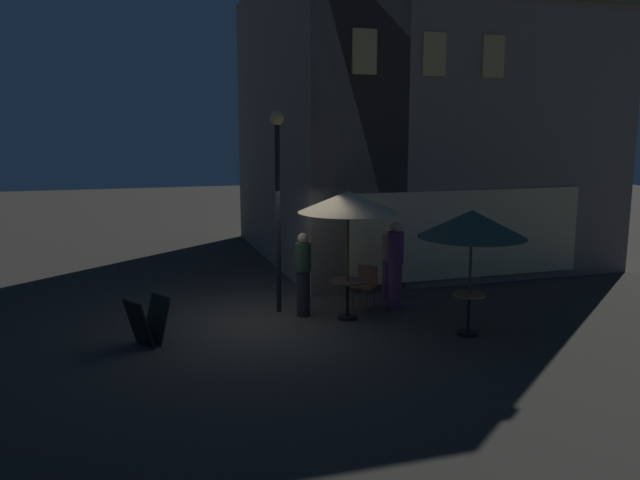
{
  "coord_description": "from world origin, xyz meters",
  "views": [
    {
      "loc": [
        -2.71,
        -11.76,
        3.74
      ],
      "look_at": [
        0.96,
        -0.03,
        1.58
      ],
      "focal_mm": 35.91,
      "sensor_mm": 36.0,
      "label": 1
    }
  ],
  "objects_px": {
    "cafe_table_1": "(469,308)",
    "patron_standing_2": "(389,262)",
    "menu_sandwich_board": "(148,321)",
    "patio_umbrella_0": "(348,202)",
    "street_lamp_near_corner": "(278,182)",
    "cafe_table_0": "(347,291)",
    "cafe_chair_0": "(366,283)",
    "patron_standing_0": "(303,274)",
    "patio_umbrella_1": "(472,224)",
    "patron_standing_1": "(395,265)"
  },
  "relations": [
    {
      "from": "street_lamp_near_corner",
      "to": "patio_umbrella_1",
      "type": "relative_size",
      "value": 1.77
    },
    {
      "from": "cafe_table_0",
      "to": "patron_standing_1",
      "type": "relative_size",
      "value": 0.42
    },
    {
      "from": "cafe_table_1",
      "to": "cafe_chair_0",
      "type": "height_order",
      "value": "cafe_chair_0"
    },
    {
      "from": "patio_umbrella_0",
      "to": "patron_standing_0",
      "type": "distance_m",
      "value": 1.72
    },
    {
      "from": "patio_umbrella_0",
      "to": "cafe_table_0",
      "type": "bearing_deg",
      "value": 0.0
    },
    {
      "from": "menu_sandwich_board",
      "to": "patron_standing_2",
      "type": "bearing_deg",
      "value": -14.16
    },
    {
      "from": "menu_sandwich_board",
      "to": "cafe_table_0",
      "type": "height_order",
      "value": "menu_sandwich_board"
    },
    {
      "from": "cafe_table_0",
      "to": "patron_standing_0",
      "type": "height_order",
      "value": "patron_standing_0"
    },
    {
      "from": "menu_sandwich_board",
      "to": "street_lamp_near_corner",
      "type": "bearing_deg",
      "value": -3.95
    },
    {
      "from": "patron_standing_2",
      "to": "patron_standing_0",
      "type": "bearing_deg",
      "value": 40.75
    },
    {
      "from": "menu_sandwich_board",
      "to": "cafe_table_0",
      "type": "distance_m",
      "value": 3.87
    },
    {
      "from": "cafe_table_1",
      "to": "patron_standing_1",
      "type": "xyz_separation_m",
      "value": [
        -0.58,
        1.97,
        0.44
      ]
    },
    {
      "from": "patron_standing_1",
      "to": "patron_standing_2",
      "type": "height_order",
      "value": "patron_standing_1"
    },
    {
      "from": "cafe_table_1",
      "to": "patron_standing_2",
      "type": "bearing_deg",
      "value": 98.45
    },
    {
      "from": "patron_standing_1",
      "to": "patron_standing_2",
      "type": "distance_m",
      "value": 0.77
    },
    {
      "from": "street_lamp_near_corner",
      "to": "cafe_chair_0",
      "type": "relative_size",
      "value": 4.49
    },
    {
      "from": "menu_sandwich_board",
      "to": "patron_standing_2",
      "type": "height_order",
      "value": "patron_standing_2"
    },
    {
      "from": "patio_umbrella_0",
      "to": "cafe_chair_0",
      "type": "xyz_separation_m",
      "value": [
        0.61,
        0.59,
        -1.78
      ]
    },
    {
      "from": "patron_standing_2",
      "to": "patio_umbrella_1",
      "type": "bearing_deg",
      "value": 122.01
    },
    {
      "from": "street_lamp_near_corner",
      "to": "menu_sandwich_board",
      "type": "xyz_separation_m",
      "value": [
        -2.67,
        -1.36,
        -2.25
      ]
    },
    {
      "from": "patron_standing_2",
      "to": "patio_umbrella_0",
      "type": "bearing_deg",
      "value": 62.89
    },
    {
      "from": "patio_umbrella_1",
      "to": "cafe_chair_0",
      "type": "distance_m",
      "value": 2.89
    },
    {
      "from": "patio_umbrella_0",
      "to": "menu_sandwich_board",
      "type": "bearing_deg",
      "value": -173.32
    },
    {
      "from": "street_lamp_near_corner",
      "to": "patron_standing_0",
      "type": "bearing_deg",
      "value": -48.98
    },
    {
      "from": "cafe_table_0",
      "to": "patron_standing_0",
      "type": "relative_size",
      "value": 0.46
    },
    {
      "from": "menu_sandwich_board",
      "to": "patio_umbrella_0",
      "type": "distance_m",
      "value": 4.31
    },
    {
      "from": "menu_sandwich_board",
      "to": "patron_standing_1",
      "type": "relative_size",
      "value": 0.45
    },
    {
      "from": "cafe_chair_0",
      "to": "patron_standing_1",
      "type": "bearing_deg",
      "value": 116.44
    },
    {
      "from": "menu_sandwich_board",
      "to": "patio_umbrella_1",
      "type": "relative_size",
      "value": 0.36
    },
    {
      "from": "cafe_chair_0",
      "to": "patio_umbrella_1",
      "type": "bearing_deg",
      "value": 74.26
    },
    {
      "from": "patron_standing_0",
      "to": "patron_standing_1",
      "type": "height_order",
      "value": "patron_standing_1"
    },
    {
      "from": "street_lamp_near_corner",
      "to": "patron_standing_2",
      "type": "distance_m",
      "value": 3.15
    },
    {
      "from": "patron_standing_0",
      "to": "cafe_chair_0",
      "type": "bearing_deg",
      "value": -139.62
    },
    {
      "from": "menu_sandwich_board",
      "to": "patron_standing_2",
      "type": "xyz_separation_m",
      "value": [
        5.21,
        1.57,
        0.4
      ]
    },
    {
      "from": "patron_standing_0",
      "to": "patron_standing_2",
      "type": "relative_size",
      "value": 1.03
    },
    {
      "from": "street_lamp_near_corner",
      "to": "cafe_chair_0",
      "type": "distance_m",
      "value": 2.8
    },
    {
      "from": "patron_standing_0",
      "to": "patio_umbrella_0",
      "type": "bearing_deg",
      "value": -175.48
    },
    {
      "from": "patio_umbrella_0",
      "to": "patron_standing_2",
      "type": "distance_m",
      "value": 2.32
    },
    {
      "from": "street_lamp_near_corner",
      "to": "patio_umbrella_0",
      "type": "height_order",
      "value": "street_lamp_near_corner"
    },
    {
      "from": "menu_sandwich_board",
      "to": "patron_standing_1",
      "type": "height_order",
      "value": "patron_standing_1"
    },
    {
      "from": "patio_umbrella_0",
      "to": "patron_standing_1",
      "type": "distance_m",
      "value": 1.86
    },
    {
      "from": "patio_umbrella_1",
      "to": "street_lamp_near_corner",
      "type": "bearing_deg",
      "value": 139.6
    },
    {
      "from": "street_lamp_near_corner",
      "to": "menu_sandwich_board",
      "type": "relative_size",
      "value": 4.86
    },
    {
      "from": "patio_umbrella_1",
      "to": "patron_standing_1",
      "type": "distance_m",
      "value": 2.34
    },
    {
      "from": "patio_umbrella_1",
      "to": "patron_standing_2",
      "type": "height_order",
      "value": "patio_umbrella_1"
    },
    {
      "from": "cafe_table_0",
      "to": "patron_standing_2",
      "type": "xyz_separation_m",
      "value": [
        1.37,
        1.12,
        0.27
      ]
    },
    {
      "from": "street_lamp_near_corner",
      "to": "patio_umbrella_1",
      "type": "bearing_deg",
      "value": -40.4
    },
    {
      "from": "street_lamp_near_corner",
      "to": "cafe_table_0",
      "type": "height_order",
      "value": "street_lamp_near_corner"
    },
    {
      "from": "cafe_table_0",
      "to": "cafe_chair_0",
      "type": "bearing_deg",
      "value": 43.76
    },
    {
      "from": "patio_umbrella_1",
      "to": "patron_standing_1",
      "type": "height_order",
      "value": "patio_umbrella_1"
    }
  ]
}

